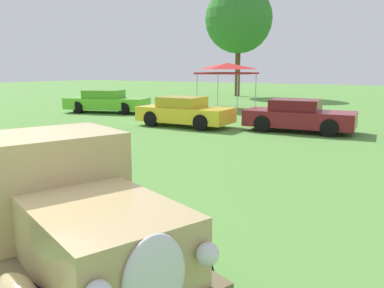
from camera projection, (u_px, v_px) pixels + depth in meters
ground_plane at (14, 284)px, 4.44m from camera, size 120.00×120.00×0.00m
feature_pickup_truck at (52, 205)px, 4.42m from camera, size 4.66×2.95×1.70m
show_car_lime at (106, 102)px, 21.63m from camera, size 4.76×2.97×1.22m
show_car_yellow at (184, 112)px, 16.45m from camera, size 3.98×1.81×1.22m
show_car_burgundy at (298, 116)px, 15.05m from camera, size 4.18×2.07×1.22m
canopy_tent_left_field at (227, 68)px, 23.39m from camera, size 2.89×2.89×2.71m
treeline_far_left at (239, 19)px, 33.58m from camera, size 5.71×5.71×9.35m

